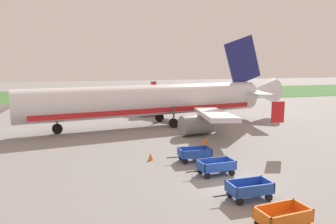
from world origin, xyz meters
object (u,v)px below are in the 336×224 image
(baggage_cart_nearest, at_px, (282,217))
(baggage_cart_third_in_row, at_px, (216,167))
(baggage_cart_fourth_in_row, at_px, (194,154))
(traffic_cone_near_plane, at_px, (206,140))
(traffic_cone_mid_apron, at_px, (150,157))
(baggage_cart_second_in_row, at_px, (249,189))
(airplane, at_px, (155,101))

(baggage_cart_nearest, height_order, baggage_cart_third_in_row, same)
(baggage_cart_fourth_in_row, height_order, traffic_cone_near_plane, baggage_cart_fourth_in_row)
(baggage_cart_nearest, xyz_separation_m, traffic_cone_mid_apron, (-4.04, 12.44, -0.32))
(baggage_cart_second_in_row, height_order, traffic_cone_mid_apron, baggage_cart_second_in_row)
(baggage_cart_second_in_row, relative_size, traffic_cone_mid_apron, 6.42)
(baggage_cart_third_in_row, bearing_deg, traffic_cone_mid_apron, 130.11)
(airplane, xyz_separation_m, traffic_cone_near_plane, (2.89, -10.18, -2.71))
(baggage_cart_nearest, xyz_separation_m, baggage_cart_second_in_row, (0.09, 3.55, 0.00))
(baggage_cart_nearest, distance_m, baggage_cart_second_in_row, 3.55)
(baggage_cart_second_in_row, bearing_deg, baggage_cart_nearest, -91.41)
(baggage_cart_fourth_in_row, xyz_separation_m, traffic_cone_mid_apron, (-3.35, 1.13, -0.32))
(baggage_cart_nearest, distance_m, traffic_cone_near_plane, 16.44)
(baggage_cart_fourth_in_row, height_order, traffic_cone_mid_apron, baggage_cart_fourth_in_row)
(airplane, bearing_deg, traffic_cone_mid_apron, -103.10)
(baggage_cart_third_in_row, xyz_separation_m, traffic_cone_near_plane, (2.34, 8.38, -0.26))
(baggage_cart_second_in_row, distance_m, baggage_cart_fourth_in_row, 7.80)
(baggage_cart_third_in_row, height_order, traffic_cone_mid_apron, baggage_cart_third_in_row)
(baggage_cart_nearest, height_order, traffic_cone_mid_apron, baggage_cart_nearest)
(airplane, xyz_separation_m, baggage_cart_second_in_row, (0.86, -22.93, -2.45))
(traffic_cone_near_plane, bearing_deg, baggage_cart_fourth_in_row, -119.34)
(baggage_cart_second_in_row, relative_size, baggage_cart_third_in_row, 1.00)
(baggage_cart_third_in_row, relative_size, baggage_cart_fourth_in_row, 1.01)
(airplane, bearing_deg, baggage_cart_fourth_in_row, -89.70)
(airplane, bearing_deg, baggage_cart_third_in_row, -88.31)
(baggage_cart_third_in_row, xyz_separation_m, baggage_cart_fourth_in_row, (-0.47, 3.40, 0.00))
(airplane, distance_m, baggage_cart_third_in_row, 18.73)
(airplane, distance_m, traffic_cone_mid_apron, 14.67)
(baggage_cart_second_in_row, xyz_separation_m, traffic_cone_near_plane, (2.02, 12.75, -0.26))
(baggage_cart_third_in_row, relative_size, traffic_cone_near_plane, 5.28)
(airplane, distance_m, baggage_cart_second_in_row, 23.07)
(traffic_cone_near_plane, height_order, traffic_cone_mid_apron, traffic_cone_near_plane)
(baggage_cart_nearest, distance_m, traffic_cone_mid_apron, 13.09)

